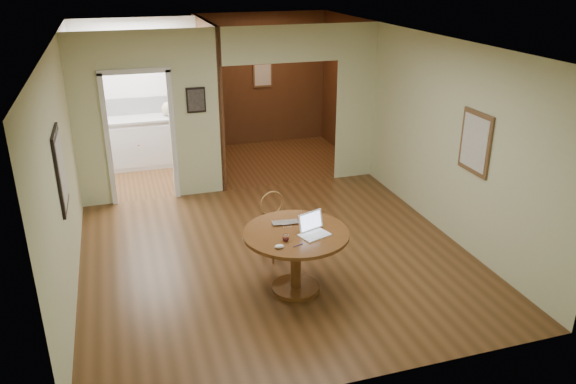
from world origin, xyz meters
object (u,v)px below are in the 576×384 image
object	(u,v)px
chair	(275,221)
open_laptop	(313,228)
closed_laptop	(286,224)
dining_table	(296,247)

from	to	relation	value
chair	open_laptop	size ratio (longest dim) A/B	2.31
open_laptop	closed_laptop	world-z (taller)	open_laptop
dining_table	closed_laptop	world-z (taller)	closed_laptop
chair	closed_laptop	world-z (taller)	chair
dining_table	closed_laptop	size ratio (longest dim) A/B	3.94
open_laptop	chair	bearing A→B (deg)	79.54
chair	closed_laptop	distance (m)	0.76
dining_table	closed_laptop	bearing A→B (deg)	106.42
chair	open_laptop	xyz separation A→B (m)	(0.16, -0.99, 0.34)
dining_table	chair	xyz separation A→B (m)	(0.00, 0.90, -0.07)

